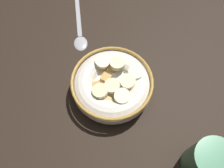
% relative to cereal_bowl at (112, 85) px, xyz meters
% --- Properties ---
extents(ground_plane, '(1.35, 1.35, 0.02)m').
position_rel_cereal_bowl_xyz_m(ground_plane, '(-0.00, -0.00, -0.04)').
color(ground_plane, black).
extents(cereal_bowl, '(0.16, 0.16, 0.05)m').
position_rel_cereal_bowl_xyz_m(cereal_bowl, '(0.00, 0.00, 0.00)').
color(cereal_bowl, silver).
rests_on(cereal_bowl, ground_plane).
extents(spoon, '(0.14, 0.12, 0.01)m').
position_rel_cereal_bowl_xyz_m(spoon, '(-0.15, 0.05, -0.02)').
color(spoon, '#A5A5AD').
rests_on(spoon, ground_plane).
extents(coffee_mug, '(0.09, 0.07, 0.08)m').
position_rel_cereal_bowl_xyz_m(coffee_mug, '(0.21, 0.00, 0.01)').
color(coffee_mug, '#3F7F59').
rests_on(coffee_mug, ground_plane).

